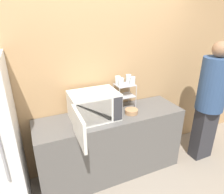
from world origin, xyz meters
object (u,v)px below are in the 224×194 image
Objects in this scene: glass_back_left at (118,80)px; bowl at (131,111)px; microwave at (93,106)px; glass_front_left at (121,82)px; dish_rack at (125,91)px; person at (211,98)px; glass_back_right at (128,79)px; glass_front_right at (132,81)px.

glass_back_left reaches higher than bowl.
microwave is 7.96× the size of glass_front_left.
person reaches higher than dish_rack.
glass_front_left is 0.64× the size of bowl.
glass_back_right is (0.08, 0.05, 0.15)m from dish_rack.
glass_front_right is at bearing -33.19° from glass_back_left.
person is at bearing -9.03° from microwave.
dish_rack is 1.95× the size of bowl.
glass_front_left and glass_front_right have the same top height.
glass_front_left reaches higher than dish_rack.
microwave is at bearing -160.16° from glass_back_right.
person is at bearing -20.81° from glass_back_left.
glass_back_right is at bearing 32.17° from glass_front_left.
dish_rack is 3.04× the size of glass_back_left.
dish_rack is 0.18× the size of person.
microwave is 0.52m from glass_back_left.
glass_back_left is at bearing 104.51° from bowl.
bowl is at bearing -108.45° from glass_back_right.
person is at bearing -23.79° from glass_back_right.
dish_rack is (0.50, 0.16, 0.07)m from microwave.
glass_back_left is 1.36m from person.
glass_back_left reaches higher than microwave.
microwave is 0.53m from dish_rack.
microwave is 0.66m from glass_back_right.
dish_rack is at bearing 146.05° from glass_front_right.
glass_front_left is 1.00× the size of glass_front_right.
glass_front_right is (0.16, -0.01, 0.00)m from glass_front_left.
microwave is 0.48× the size of person.
microwave is at bearing -162.71° from dish_rack.
glass_front_right is at bearing -2.99° from glass_front_left.
glass_front_left is 0.19m from glass_back_right.
person reaches higher than glass_back_right.
microwave is 2.62× the size of dish_rack.
person is (1.16, -0.42, -0.14)m from dish_rack.
bowl is at bearing 170.28° from person.
bowl is (0.49, -0.06, -0.14)m from microwave.
dish_rack is at bearing 87.52° from bowl.
glass_front_left is at bearing 163.22° from person.
glass_back_right is at bearing 156.21° from person.
glass_back_right is 1.00× the size of glass_back_left.
glass_back_left reaches higher than dish_rack.
bowl is (0.07, -0.17, -0.36)m from glass_front_left.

